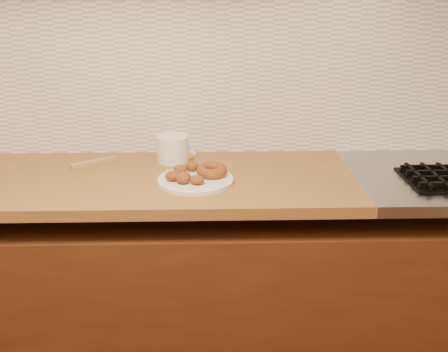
# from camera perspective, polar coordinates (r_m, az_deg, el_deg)

# --- Properties ---
(wall_back) EXTENTS (4.00, 0.02, 2.70)m
(wall_back) POSITION_cam_1_polar(r_m,az_deg,el_deg) (2.12, -0.93, 14.51)
(wall_back) COLOR #C4B798
(wall_back) RESTS_ON ground
(base_cabinet) EXTENTS (3.60, 0.60, 0.77)m
(base_cabinet) POSITION_cam_1_polar(r_m,az_deg,el_deg) (2.15, -0.68, -12.88)
(base_cabinet) COLOR #55260F
(base_cabinet) RESTS_ON floor
(butcher_block) EXTENTS (2.30, 0.62, 0.04)m
(butcher_block) POSITION_cam_1_polar(r_m,az_deg,el_deg) (2.02, -19.47, -0.61)
(butcher_block) COLOR brown
(butcher_block) RESTS_ON base_cabinet
(backsplash) EXTENTS (3.60, 0.02, 0.60)m
(backsplash) POSITION_cam_1_polar(r_m,az_deg,el_deg) (2.13, -0.91, 10.47)
(backsplash) COLOR silver
(backsplash) RESTS_ON wall_back
(donut_plate) EXTENTS (0.27, 0.27, 0.02)m
(donut_plate) POSITION_cam_1_polar(r_m,az_deg,el_deg) (1.85, -3.12, -0.47)
(donut_plate) COLOR silver
(donut_plate) RESTS_ON butcher_block
(ring_donut) EXTENTS (0.14, 0.14, 0.05)m
(ring_donut) POSITION_cam_1_polar(r_m,az_deg,el_deg) (1.86, -1.36, 0.62)
(ring_donut) COLOR brown
(ring_donut) RESTS_ON donut_plate
(fried_dough_chunks) EXTENTS (0.15, 0.19, 0.04)m
(fried_dough_chunks) POSITION_cam_1_polar(r_m,az_deg,el_deg) (1.84, -4.36, 0.23)
(fried_dough_chunks) COLOR brown
(fried_dough_chunks) RESTS_ON donut_plate
(plastic_tub) EXTENTS (0.15, 0.15, 0.10)m
(plastic_tub) POSITION_cam_1_polar(r_m,az_deg,el_deg) (2.07, -5.59, 2.97)
(plastic_tub) COLOR silver
(plastic_tub) RESTS_ON butcher_block
(tub_lid) EXTENTS (0.13, 0.13, 0.01)m
(tub_lid) POSITION_cam_1_polar(r_m,az_deg,el_deg) (2.15, -4.75, 2.38)
(tub_lid) COLOR white
(tub_lid) RESTS_ON butcher_block
(brass_jar_lid) EXTENTS (0.09, 0.09, 0.01)m
(brass_jar_lid) POSITION_cam_1_polar(r_m,az_deg,el_deg) (2.10, -4.25, 2.03)
(brass_jar_lid) COLOR #BC8A24
(brass_jar_lid) RESTS_ON butcher_block
(wooden_utensil) EXTENTS (0.16, 0.12, 0.01)m
(wooden_utensil) POSITION_cam_1_polar(r_m,az_deg,el_deg) (2.10, -13.98, 1.46)
(wooden_utensil) COLOR #A3814B
(wooden_utensil) RESTS_ON butcher_block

